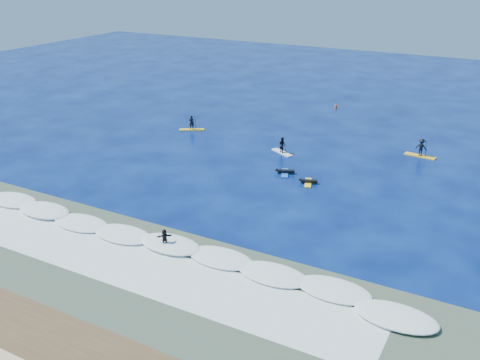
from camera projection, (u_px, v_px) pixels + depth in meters
The scene contains 12 objects.
ground at pixel (227, 194), 46.17m from camera, with size 160.00×160.00×0.00m, color #030E43.
wet_sand_strip at pixel (29, 338), 28.73m from camera, with size 90.00×5.00×0.08m, color #473421.
shallow_water at pixel (120, 271), 34.81m from camera, with size 90.00×13.00×0.01m, color #3E5545.
breaking_wave at pixel (157, 245), 38.06m from camera, with size 40.00×6.00×0.30m, color white.
whitewater at pixel (130, 264), 35.63m from camera, with size 34.00×5.00×0.02m, color silver.
sup_paddler_left at pixel (192, 125), 62.82m from camera, with size 2.91×2.07×2.05m.
sup_paddler_center at pixel (282, 146), 55.47m from camera, with size 2.79×1.98×1.97m.
sup_paddler_right at pixel (421, 149), 54.44m from camera, with size 3.20×1.14×2.20m.
prone_paddler_near at pixel (308, 182), 48.23m from camera, with size 1.68×2.21×0.45m.
prone_paddler_far at pixel (285, 172), 50.41m from camera, with size 1.79×2.38×0.49m.
wave_surfer at pixel (165, 239), 37.32m from camera, with size 1.68×1.55×1.30m.
marker_buoy at pixel (336, 106), 71.67m from camera, with size 0.32×0.32×0.77m.
Camera 1 is at (21.04, -36.48, 18.99)m, focal length 40.00 mm.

